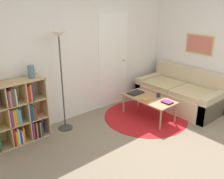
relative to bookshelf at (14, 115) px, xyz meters
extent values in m
plane|color=gray|center=(1.60, -2.07, -0.52)|extent=(14.00, 14.00, 0.00)
cube|color=silver|center=(1.60, 0.22, 0.78)|extent=(7.42, 0.05, 2.60)
cube|color=white|center=(2.32, 0.18, 0.51)|extent=(0.80, 0.02, 2.06)
sphere|color=tan|center=(2.60, 0.16, 0.47)|extent=(0.04, 0.04, 0.04)
cube|color=silver|center=(3.83, -0.94, 0.78)|extent=(0.05, 5.26, 2.60)
cube|color=tan|center=(3.80, -0.98, 0.85)|extent=(0.02, 0.66, 0.43)
cube|color=#C66656|center=(3.79, -0.98, 0.85)|extent=(0.01, 0.60, 0.37)
cylinder|color=#B2191E|center=(2.37, -0.79, -0.51)|extent=(1.72, 1.72, 0.01)
cube|color=tan|center=(0.53, 0.00, 0.02)|extent=(0.02, 0.34, 1.08)
cube|color=tan|center=(0.03, 0.00, 0.56)|extent=(1.01, 0.34, 0.02)
cube|color=tan|center=(0.03, 0.00, -0.51)|extent=(1.01, 0.34, 0.02)
cube|color=tan|center=(0.03, 0.16, 0.02)|extent=(1.01, 0.02, 1.08)
cube|color=tan|center=(-0.13, 0.00, 0.02)|extent=(0.02, 0.32, 1.04)
cube|color=tan|center=(0.20, 0.00, 0.02)|extent=(0.02, 0.32, 1.04)
cube|color=tan|center=(0.03, 0.00, -0.15)|extent=(0.97, 0.32, 0.02)
cube|color=tan|center=(0.03, 0.00, 0.20)|extent=(0.97, 0.32, 0.02)
cube|color=#B21E23|center=(-0.09, -0.06, -0.34)|extent=(0.03, 0.21, 0.31)
cube|color=gold|center=(-0.06, -0.06, -0.37)|extent=(0.03, 0.21, 0.26)
cube|color=silver|center=(-0.03, -0.04, -0.35)|extent=(0.03, 0.24, 0.29)
cube|color=navy|center=(0.00, -0.05, -0.37)|extent=(0.03, 0.23, 0.25)
cube|color=silver|center=(0.04, -0.06, -0.38)|extent=(0.02, 0.20, 0.24)
cube|color=orange|center=(0.06, -0.04, -0.35)|extent=(0.02, 0.24, 0.29)
cube|color=#7F287A|center=(0.23, -0.06, -0.34)|extent=(0.03, 0.21, 0.31)
cube|color=black|center=(0.26, -0.04, -0.37)|extent=(0.02, 0.25, 0.26)
cube|color=orange|center=(0.29, -0.05, -0.35)|extent=(0.02, 0.23, 0.30)
cube|color=black|center=(0.32, -0.07, -0.35)|extent=(0.03, 0.19, 0.30)
cube|color=olive|center=(0.36, -0.07, -0.36)|extent=(0.02, 0.19, 0.28)
cube|color=navy|center=(0.38, -0.06, -0.35)|extent=(0.03, 0.22, 0.29)
cube|color=#7F287A|center=(-0.09, -0.05, 0.01)|extent=(0.03, 0.22, 0.30)
cube|color=gold|center=(-0.06, -0.06, 0.00)|extent=(0.02, 0.20, 0.28)
cube|color=orange|center=(-0.03, -0.04, 0.00)|extent=(0.03, 0.25, 0.29)
cube|color=teal|center=(0.01, -0.05, 0.00)|extent=(0.03, 0.22, 0.29)
cube|color=teal|center=(0.04, -0.03, -0.01)|extent=(0.03, 0.26, 0.27)
cube|color=navy|center=(0.23, -0.04, 0.01)|extent=(0.03, 0.25, 0.31)
cube|color=#196B38|center=(0.26, -0.04, 0.00)|extent=(0.03, 0.25, 0.27)
cube|color=#B21E23|center=(0.30, -0.06, -0.02)|extent=(0.03, 0.21, 0.24)
cube|color=#B21E23|center=(-0.10, -0.03, 0.34)|extent=(0.02, 0.27, 0.26)
cube|color=teal|center=(-0.07, -0.05, 0.34)|extent=(0.03, 0.22, 0.27)
cube|color=#B21E23|center=(-0.04, -0.03, 0.35)|extent=(0.03, 0.26, 0.29)
cube|color=#196B38|center=(-0.01, -0.04, 0.35)|extent=(0.03, 0.25, 0.29)
cube|color=silver|center=(0.02, -0.05, 0.35)|extent=(0.02, 0.23, 0.28)
cube|color=#B21E23|center=(0.23, -0.04, 0.35)|extent=(0.03, 0.25, 0.28)
cube|color=orange|center=(0.27, -0.05, 0.35)|extent=(0.03, 0.23, 0.29)
cube|color=navy|center=(0.30, -0.05, 0.34)|extent=(0.02, 0.23, 0.27)
cylinder|color=#333333|center=(0.86, -0.12, -0.51)|extent=(0.27, 0.27, 0.01)
cylinder|color=#333333|center=(0.86, -0.12, 0.39)|extent=(0.02, 0.02, 1.72)
cone|color=white|center=(0.86, -0.12, 1.25)|extent=(0.28, 0.28, 0.10)
cube|color=#CCB793|center=(3.33, -0.90, -0.31)|extent=(0.92, 1.83, 0.40)
cube|color=#CCB793|center=(3.71, -0.90, -0.10)|extent=(0.16, 1.83, 0.84)
cube|color=#CCB793|center=(3.33, -1.73, -0.24)|extent=(0.92, 0.16, 0.54)
cube|color=#CCB793|center=(3.33, -0.06, -0.24)|extent=(0.92, 0.16, 0.54)
cube|color=#C8B683|center=(3.25, -1.27, -0.06)|extent=(0.72, 0.73, 0.10)
cube|color=#C8B683|center=(3.25, -0.52, -0.06)|extent=(0.72, 0.73, 0.10)
cube|color=#AD7F51|center=(2.40, -0.82, -0.10)|extent=(0.54, 1.08, 0.02)
cylinder|color=#AD7F51|center=(2.17, -1.32, -0.31)|extent=(0.04, 0.04, 0.41)
cylinder|color=#AD7F51|center=(2.17, -0.32, -0.31)|extent=(0.04, 0.04, 0.41)
cylinder|color=#AD7F51|center=(2.63, -1.32, -0.31)|extent=(0.04, 0.04, 0.41)
cylinder|color=#AD7F51|center=(2.63, -0.32, -0.31)|extent=(0.04, 0.04, 0.41)
cube|color=black|center=(2.38, -0.47, -0.08)|extent=(0.33, 0.23, 0.02)
cylinder|color=orange|center=(2.24, -0.87, -0.07)|extent=(0.14, 0.14, 0.04)
cube|color=black|center=(2.48, -1.22, -0.08)|extent=(0.15, 0.20, 0.02)
cube|color=#7F287A|center=(2.48, -1.21, -0.07)|extent=(0.15, 0.20, 0.01)
cylinder|color=#28282D|center=(2.59, -0.91, -0.05)|extent=(0.08, 0.08, 0.08)
cylinder|color=slate|center=(0.37, 0.00, 0.67)|extent=(0.11, 0.11, 0.21)
camera|label=1|loc=(-1.19, -3.86, 1.85)|focal=40.00mm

